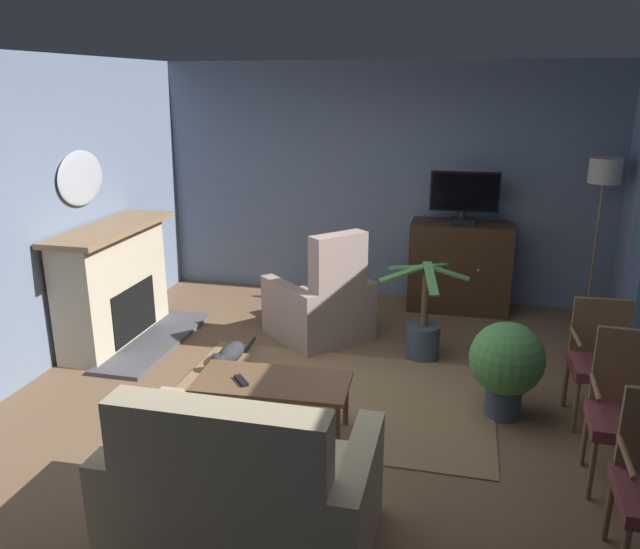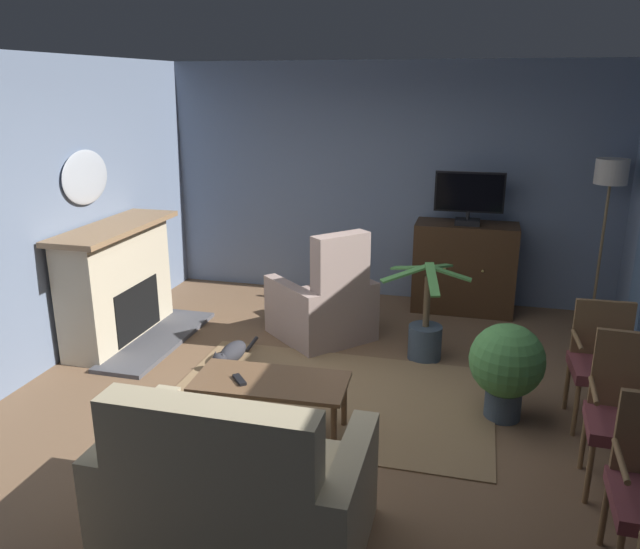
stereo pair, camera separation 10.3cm
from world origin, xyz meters
The scene contains 18 objects.
ground_plane centered at (0.00, 0.00, -0.02)m, with size 5.80×6.35×0.04m, color brown.
wall_back centered at (0.00, 2.92, 1.36)m, with size 5.80×0.10×2.72m, color slate.
wall_left centered at (-2.65, 0.00, 1.36)m, with size 0.10×6.35×2.72m, color slate.
rug_central centered at (-0.02, 0.18, 0.01)m, with size 2.62×1.70×0.01m, color #8E704C.
fireplace centered at (-2.32, 0.87, 0.56)m, with size 0.88×1.60×1.17m.
wall_mirror_oval centered at (-2.57, 0.87, 1.62)m, with size 0.06×0.71×0.51m, color #B2B7BF.
tv_cabinet centered at (0.94, 2.57, 0.48)m, with size 1.11×0.52×1.00m.
television centered at (0.94, 2.52, 1.31)m, with size 0.73×0.20×0.57m.
coffee_table centered at (-0.30, -0.44, 0.38)m, with size 1.13×0.57×0.43m.
tv_remote centered at (-0.51, -0.52, 0.44)m, with size 0.17×0.05×0.02m, color black.
sofa_floral centered at (-0.12, -1.60, 0.34)m, with size 1.40×0.88×1.02m.
armchair_by_fireplace centered at (-0.37, 1.40, 0.34)m, with size 1.19×1.19×1.13m.
side_chair_mid_row centered at (2.04, -0.47, 0.53)m, with size 0.49×0.46×1.00m.
side_chair_nearest_door centered at (2.03, 0.35, 0.50)m, with size 0.48×0.47×0.92m.
potted_plant_on_hearth_side centered at (0.66, 1.15, 0.24)m, with size 0.79×0.85×0.94m.
potted_plant_small_fern_corner centered at (1.34, 0.22, 0.45)m, with size 0.56×0.56×0.76m.
cat centered at (-1.06, 0.61, 0.09)m, with size 0.22×0.72×0.20m.
floor_lamp centered at (2.31, 2.51, 1.39)m, with size 0.32×0.32×1.75m.
Camera 1 is at (0.95, -4.28, 2.47)m, focal length 34.87 mm.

